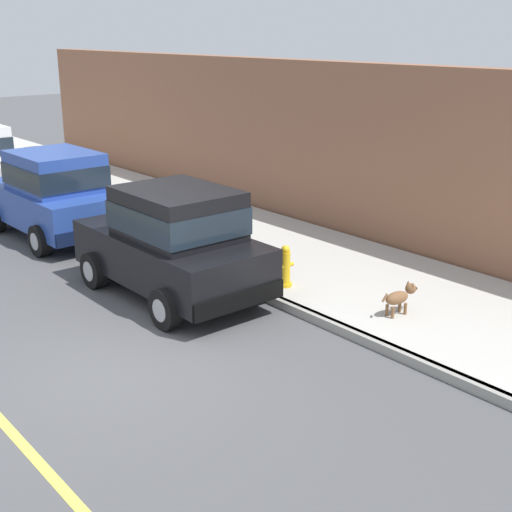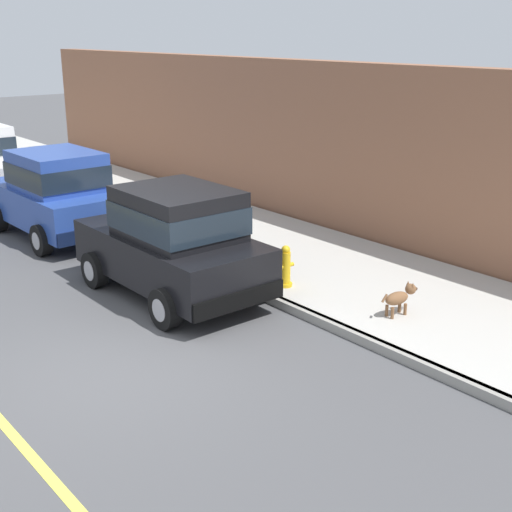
{
  "view_description": "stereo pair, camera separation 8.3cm",
  "coord_description": "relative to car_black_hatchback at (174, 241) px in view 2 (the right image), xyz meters",
  "views": [
    {
      "loc": [
        -3.82,
        -7.6,
        4.3
      ],
      "look_at": [
        2.93,
        0.49,
        0.85
      ],
      "focal_mm": 48.49,
      "sensor_mm": 36.0,
      "label": 1
    },
    {
      "loc": [
        -3.76,
        -7.65,
        4.3
      ],
      "look_at": [
        2.93,
        0.49,
        0.85
      ],
      "focal_mm": 48.49,
      "sensor_mm": 36.0,
      "label": 2
    }
  ],
  "objects": [
    {
      "name": "building_facade",
      "position": [
        4.95,
        4.25,
        0.87
      ],
      "size": [
        0.5,
        20.0,
        3.69
      ],
      "primitive_type": "cube",
      "color": "#8C5B42",
      "rests_on": "ground"
    },
    {
      "name": "car_blue_hatchback",
      "position": [
        -0.01,
        4.62,
        0.0
      ],
      "size": [
        2.0,
        3.83,
        1.88
      ],
      "color": "#28479E",
      "rests_on": "ground"
    },
    {
      "name": "car_black_hatchback",
      "position": [
        0.0,
        0.0,
        0.0
      ],
      "size": [
        1.97,
        3.8,
        1.88
      ],
      "color": "black",
      "rests_on": "ground"
    },
    {
      "name": "sidewalk",
      "position": [
        2.85,
        -1.69,
        -0.91
      ],
      "size": [
        3.6,
        64.0,
        0.14
      ],
      "primitive_type": "cube",
      "color": "#B7B5AD",
      "rests_on": "ground"
    },
    {
      "name": "ground_plane",
      "position": [
        -2.15,
        -1.69,
        -0.98
      ],
      "size": [
        80.0,
        80.0,
        0.0
      ],
      "primitive_type": "plane",
      "color": "#4C4C4F"
    },
    {
      "name": "dog_brown",
      "position": [
        2.02,
        -3.15,
        -0.55
      ],
      "size": [
        0.76,
        0.24,
        0.49
      ],
      "color": "brown",
      "rests_on": "sidewalk"
    },
    {
      "name": "curb",
      "position": [
        1.05,
        -1.69,
        -0.91
      ],
      "size": [
        0.16,
        64.0,
        0.14
      ],
      "primitive_type": "cube",
      "color": "gray",
      "rests_on": "ground"
    },
    {
      "name": "fire_hydrant",
      "position": [
        1.5,
        -1.12,
        -0.5
      ],
      "size": [
        0.34,
        0.24,
        0.72
      ],
      "color": "gold",
      "rests_on": "sidewalk"
    }
  ]
}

